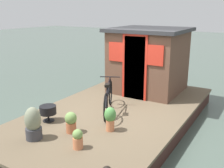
# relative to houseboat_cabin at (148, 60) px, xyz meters

# --- Properties ---
(ground_plane) EXTENTS (60.00, 60.00, 0.00)m
(ground_plane) POSITION_rel_houseboat_cabin_xyz_m (-1.88, 0.00, -1.35)
(ground_plane) COLOR #47564C
(houseboat_deck) EXTENTS (6.00, 3.31, 0.41)m
(houseboat_deck) POSITION_rel_houseboat_cabin_xyz_m (-1.88, 0.00, -1.14)
(houseboat_deck) COLOR brown
(houseboat_deck) RESTS_ON ground_plane
(houseboat_cabin) EXTENTS (2.03, 2.10, 1.86)m
(houseboat_cabin) POSITION_rel_houseboat_cabin_xyz_m (0.00, 0.00, 0.00)
(houseboat_cabin) COLOR brown
(houseboat_cabin) RESTS_ON houseboat_deck
(bicycle) EXTENTS (1.55, 0.82, 0.77)m
(bicycle) POSITION_rel_houseboat_cabin_xyz_m (-2.12, 0.08, -0.58)
(bicycle) COLOR black
(bicycle) RESTS_ON houseboat_deck
(potted_plant_fern) EXTENTS (0.31, 0.31, 0.63)m
(potted_plant_fern) POSITION_rel_houseboat_cabin_xyz_m (-4.00, 0.57, -0.64)
(potted_plant_fern) COLOR #38383D
(potted_plant_fern) RESTS_ON houseboat_deck
(potted_plant_basil) EXTENTS (0.24, 0.24, 0.43)m
(potted_plant_basil) POSITION_rel_houseboat_cabin_xyz_m (-3.42, 0.14, -0.71)
(potted_plant_basil) COLOR #B2603D
(potted_plant_basil) RESTS_ON houseboat_deck
(potted_plant_sage) EXTENTS (0.24, 0.24, 0.50)m
(potted_plant_sage) POSITION_rel_houseboat_cabin_xyz_m (-2.95, -0.48, -0.66)
(potted_plant_sage) COLOR #C6754C
(potted_plant_sage) RESTS_ON houseboat_deck
(potted_plant_succulent) EXTENTS (0.18, 0.18, 0.36)m
(potted_plant_succulent) POSITION_rel_houseboat_cabin_xyz_m (-3.85, -0.36, -0.76)
(potted_plant_succulent) COLOR #C6754C
(potted_plant_succulent) RESTS_ON houseboat_deck
(charcoal_grill) EXTENTS (0.36, 0.36, 0.35)m
(charcoal_grill) POSITION_rel_houseboat_cabin_xyz_m (-3.25, 0.93, -0.69)
(charcoal_grill) COLOR black
(charcoal_grill) RESTS_ON houseboat_deck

